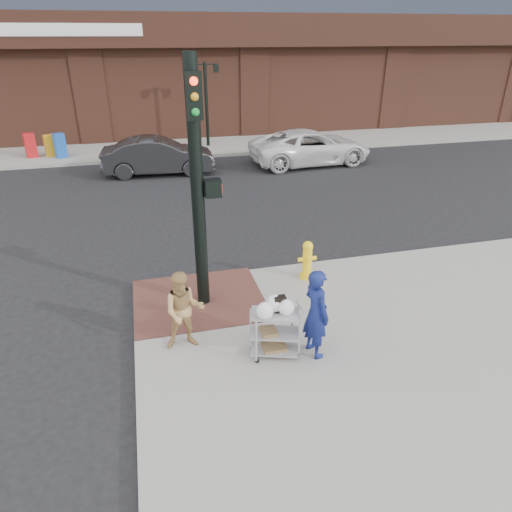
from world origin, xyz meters
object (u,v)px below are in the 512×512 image
object	(u,v)px
minivan_white	(311,147)
woman_blue	(316,313)
lamp_post	(206,95)
sedan_dark	(158,156)
traffic_signal_pole	(198,183)
utility_cart	(275,329)
pedestrian_tan	(184,311)
fire_hydrant	(307,260)

from	to	relation	value
minivan_white	woman_blue	bearing A→B (deg)	156.36
lamp_post	sedan_dark	bearing A→B (deg)	-123.12
traffic_signal_pole	utility_cart	size ratio (longest dim) A/B	4.25
pedestrian_tan	utility_cart	bearing A→B (deg)	-19.43
woman_blue	sedan_dark	size ratio (longest dim) A/B	0.37
lamp_post	fire_hydrant	size ratio (longest dim) A/B	4.21
pedestrian_tan	sedan_dark	xyz separation A→B (m)	(0.28, 12.43, -0.15)
traffic_signal_pole	sedan_dark	size ratio (longest dim) A/B	1.08
minivan_white	fire_hydrant	xyz separation A→B (m)	(-3.99, -10.48, -0.13)
woman_blue	fire_hydrant	xyz separation A→B (m)	(0.85, 2.71, -0.36)
lamp_post	sedan_dark	world-z (taller)	lamp_post
lamp_post	sedan_dark	xyz separation A→B (m)	(-2.76, -4.23, -1.86)
minivan_white	utility_cart	size ratio (longest dim) A/B	4.67
lamp_post	minivan_white	bearing A→B (deg)	-46.58
traffic_signal_pole	minivan_white	xyz separation A→B (m)	(6.51, 10.97, -2.07)
lamp_post	fire_hydrant	distance (m)	14.87
fire_hydrant	sedan_dark	bearing A→B (deg)	104.92
fire_hydrant	woman_blue	bearing A→B (deg)	-107.38
minivan_white	fire_hydrant	world-z (taller)	minivan_white
lamp_post	pedestrian_tan	world-z (taller)	lamp_post
woman_blue	pedestrian_tan	distance (m)	2.36
minivan_white	fire_hydrant	bearing A→B (deg)	155.65
traffic_signal_pole	fire_hydrant	xyz separation A→B (m)	(2.51, 0.49, -2.20)
lamp_post	utility_cart	size ratio (longest dim) A/B	3.40
pedestrian_tan	utility_cart	world-z (taller)	pedestrian_tan
lamp_post	fire_hydrant	xyz separation A→B (m)	(0.04, -14.74, -1.98)
traffic_signal_pole	minivan_white	world-z (taller)	traffic_signal_pole
woman_blue	minivan_white	xyz separation A→B (m)	(4.84, 13.19, -0.24)
pedestrian_tan	sedan_dark	bearing A→B (deg)	91.87
utility_cart	lamp_post	bearing A→B (deg)	84.98
utility_cart	fire_hydrant	distance (m)	3.00
woman_blue	utility_cart	size ratio (longest dim) A/B	1.44
minivan_white	utility_cart	world-z (taller)	minivan_white
minivan_white	lamp_post	bearing A→B (deg)	39.94
traffic_signal_pole	sedan_dark	distance (m)	11.19
traffic_signal_pole	fire_hydrant	bearing A→B (deg)	11.06
traffic_signal_pole	pedestrian_tan	xyz separation A→B (m)	(-0.57, -1.44, -1.92)
lamp_post	woman_blue	size ratio (longest dim) A/B	2.36
utility_cart	sedan_dark	bearing A→B (deg)	95.44
pedestrian_tan	traffic_signal_pole	bearing A→B (deg)	71.67
woman_blue	utility_cart	xyz separation A→B (m)	(-0.71, 0.15, -0.32)
minivan_white	sedan_dark	bearing A→B (deg)	86.32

